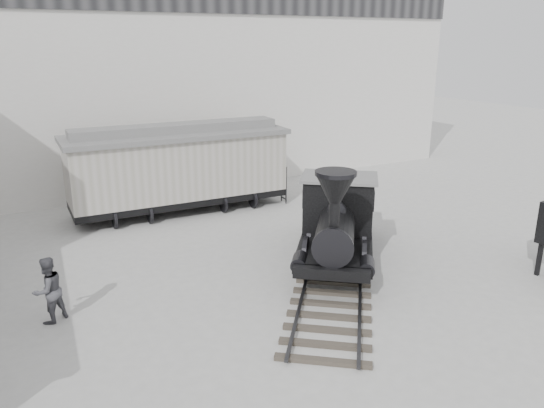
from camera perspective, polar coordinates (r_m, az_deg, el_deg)
ground at (r=13.38m, az=4.95°, el=-13.60°), size 90.00×90.00×0.00m
north_wall at (r=25.40m, az=-14.01°, el=13.78°), size 34.00×2.51×11.00m
locomotive at (r=16.65m, az=7.03°, el=-2.36°), size 7.83×9.22×3.53m
boxcar at (r=22.04m, az=-10.02°, el=4.02°), size 9.01×3.03×3.66m
visitor_b at (r=14.52m, az=-22.93°, el=-8.53°), size 1.06×0.99×1.73m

